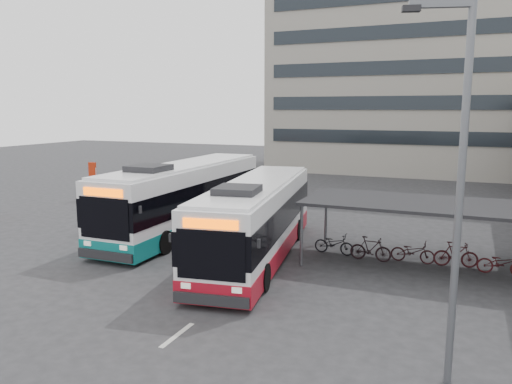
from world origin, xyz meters
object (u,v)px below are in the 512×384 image
at_px(bus_teal, 185,198).
at_px(pedestrian, 100,215).
at_px(lamp_post, 456,175).
at_px(bus_main, 257,220).

xyz_separation_m(bus_teal, pedestrian, (-3.70, -1.97, -0.79)).
height_order(pedestrian, lamp_post, lamp_post).
bearing_deg(pedestrian, bus_teal, -40.81).
relative_size(pedestrian, lamp_post, 0.22).
height_order(bus_teal, pedestrian, bus_teal).
xyz_separation_m(bus_main, pedestrian, (-8.81, 0.87, -0.68)).
distance_m(pedestrian, lamp_post, 18.63).
xyz_separation_m(bus_main, lamp_post, (7.58, -7.12, 3.13)).
bearing_deg(bus_main, bus_teal, 141.72).
relative_size(bus_teal, pedestrian, 6.84).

